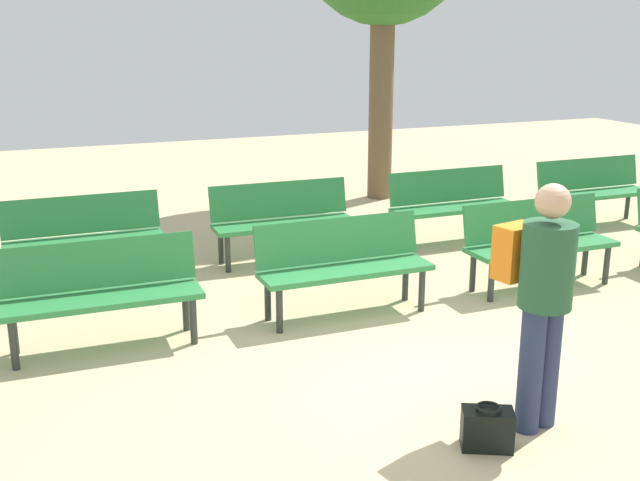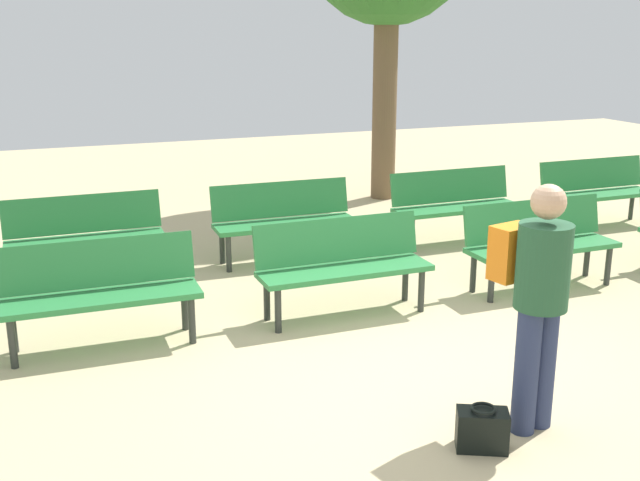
% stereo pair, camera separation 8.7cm
% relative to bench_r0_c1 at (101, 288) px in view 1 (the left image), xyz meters
% --- Properties ---
extents(ground_plane, '(25.79, 25.79, 0.00)m').
position_rel_bench_r0_c1_xyz_m(ground_plane, '(2.14, -1.63, -0.50)').
color(ground_plane, '#CCB789').
extents(bench_r0_c1, '(1.61, 0.51, 0.87)m').
position_rel_bench_r0_c1_xyz_m(bench_r0_c1, '(0.00, 0.00, 0.00)').
color(bench_r0_c1, '#2D8442').
rests_on(bench_r0_c1, ground_plane).
extents(bench_r0_c2, '(1.60, 0.48, 0.87)m').
position_rel_bench_r0_c1_xyz_m(bench_r0_c2, '(2.14, -0.06, 0.00)').
color(bench_r0_c2, '#2D8442').
rests_on(bench_r0_c2, ground_plane).
extents(bench_r0_c3, '(1.60, 0.48, 0.87)m').
position_rel_bench_r0_c1_xyz_m(bench_r0_c3, '(4.28, -0.09, 0.00)').
color(bench_r0_c3, '#2D8442').
rests_on(bench_r0_c3, ground_plane).
extents(bench_r1_c1, '(1.60, 0.49, 0.87)m').
position_rel_bench_r0_c1_xyz_m(bench_r1_c1, '(0.04, 1.83, 0.00)').
color(bench_r1_c1, '#2D8442').
rests_on(bench_r1_c1, ground_plane).
extents(bench_r1_c2, '(1.61, 0.52, 0.87)m').
position_rel_bench_r0_c1_xyz_m(bench_r1_c2, '(2.19, 1.73, 0.00)').
color(bench_r1_c2, '#2D8442').
rests_on(bench_r1_c2, ground_plane).
extents(bench_r1_c3, '(1.60, 0.48, 0.87)m').
position_rel_bench_r0_c1_xyz_m(bench_r1_c3, '(4.37, 1.69, 0.00)').
color(bench_r1_c3, '#2D8442').
rests_on(bench_r1_c3, ground_plane).
extents(bench_r1_c4, '(1.60, 0.49, 0.87)m').
position_rel_bench_r0_c1_xyz_m(bench_r1_c4, '(6.52, 1.68, 0.00)').
color(bench_r1_c4, '#2D8442').
rests_on(bench_r1_c4, ground_plane).
extents(visitor_with_backpack, '(0.41, 0.57, 1.65)m').
position_rel_bench_r0_c1_xyz_m(visitor_with_backpack, '(2.47, -2.43, 0.43)').
color(visitor_with_backpack, navy).
rests_on(visitor_with_backpack, ground_plane).
extents(handbag, '(0.37, 0.30, 0.29)m').
position_rel_bench_r0_c1_xyz_m(handbag, '(2.03, -2.57, -0.37)').
color(handbag, black).
rests_on(handbag, ground_plane).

